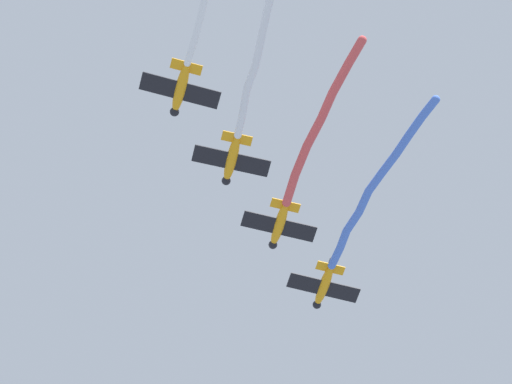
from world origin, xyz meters
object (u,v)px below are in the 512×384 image
airplane_slot (180,89)px  airplane_right_wing (231,160)px  airplane_left_wing (279,225)px  airplane_lead (324,287)px

airplane_slot → airplane_right_wing: bearing=-49.0°
airplane_left_wing → airplane_lead: bearing=-48.0°
airplane_lead → airplane_slot: (-24.98, -7.13, 0.75)m
airplane_left_wing → airplane_slot: size_ratio=1.00×
airplane_lead → airplane_right_wing: (-16.65, -4.76, 0.50)m
airplane_right_wing → airplane_slot: bearing=133.3°
airplane_slot → airplane_left_wing: bearing=-49.0°
airplane_lead → airplane_right_wing: size_ratio=1.01×
airplane_lead → airplane_slot: size_ratio=1.00×
airplane_lead → airplane_right_wing: airplane_right_wing is taller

